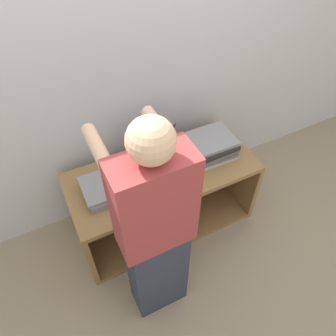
# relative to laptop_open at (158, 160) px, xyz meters

# --- Properties ---
(ground_plane) EXTENTS (12.00, 12.00, 0.00)m
(ground_plane) POSITION_rel_laptop_open_xyz_m (0.00, -0.37, -0.66)
(ground_plane) COLOR gray
(wall_back) EXTENTS (8.00, 0.05, 2.40)m
(wall_back) POSITION_rel_laptop_open_xyz_m (0.00, 0.34, 0.54)
(wall_back) COLOR silver
(wall_back) RESTS_ON ground_plane
(cart) EXTENTS (1.38, 0.61, 0.60)m
(cart) POSITION_rel_laptop_open_xyz_m (0.00, -0.00, -0.36)
(cart) COLOR olive
(cart) RESTS_ON ground_plane
(laptop_open) EXTENTS (0.36, 0.41, 0.27)m
(laptop_open) POSITION_rel_laptop_open_xyz_m (0.00, 0.00, 0.00)
(laptop_open) COLOR #333338
(laptop_open) RESTS_ON cart
(laptop_stack_left) EXTENTS (0.38, 0.29, 0.08)m
(laptop_stack_left) POSITION_rel_laptop_open_xyz_m (-0.39, -0.07, -0.02)
(laptop_stack_left) COLOR gray
(laptop_stack_left) RESTS_ON cart
(laptop_stack_right) EXTENTS (0.38, 0.30, 0.15)m
(laptop_stack_right) POSITION_rel_laptop_open_xyz_m (0.39, -0.07, 0.02)
(laptop_stack_right) COLOR #B7B7BC
(laptop_stack_right) RESTS_ON cart
(person) EXTENTS (0.40, 0.52, 1.58)m
(person) POSITION_rel_laptop_open_xyz_m (-0.31, -0.62, 0.13)
(person) COLOR #2D3342
(person) RESTS_ON ground_plane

